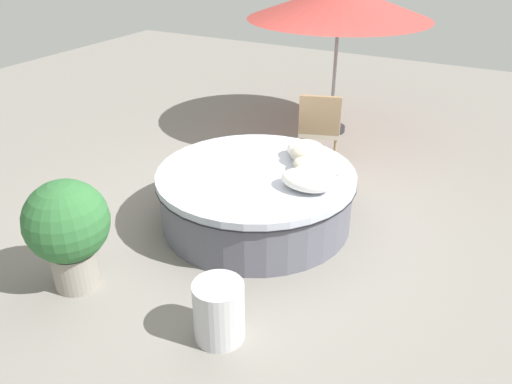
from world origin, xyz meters
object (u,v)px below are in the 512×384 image
throw_pillow_3 (311,156)px  throw_pillow_4 (306,150)px  patio_chair (320,125)px  side_table (219,311)px  throw_pillow_2 (318,166)px  planter (68,228)px  patio_umbrella (340,2)px  round_bed (256,196)px  throw_pillow_1 (314,175)px  throw_pillow_0 (307,180)px

throw_pillow_3 → throw_pillow_4: 0.20m
patio_chair → side_table: (0.54, -3.32, -0.31)m
throw_pillow_2 → side_table: (0.00, -1.93, -0.43)m
throw_pillow_3 → planter: planter is taller
throw_pillow_2 → planter: (-1.46, -1.98, -0.09)m
patio_umbrella → throw_pillow_4: bearing=-76.2°
round_bed → side_table: size_ratio=4.16×
round_bed → planter: bearing=-117.6°
side_table → throw_pillow_1: bearing=88.9°
throw_pillow_3 → patio_chair: size_ratio=0.48×
throw_pillow_0 → patio_umbrella: patio_umbrella is taller
round_bed → side_table: round_bed is taller
round_bed → throw_pillow_4: bearing=60.9°
planter → throw_pillow_3: bearing=57.9°
throw_pillow_0 → throw_pillow_3: bearing=109.4°
round_bed → throw_pillow_2: throw_pillow_2 is taller
round_bed → throw_pillow_4: size_ratio=4.93×
patio_chair → throw_pillow_2: bearing=-87.0°
round_bed → throw_pillow_1: (0.61, 0.08, 0.36)m
throw_pillow_2 → throw_pillow_1: bearing=-79.7°
throw_pillow_2 → patio_chair: 1.50m
throw_pillow_3 → patio_umbrella: (-0.70, 2.50, 1.18)m
throw_pillow_4 → patio_chair: size_ratio=0.43×
round_bed → throw_pillow_1: throw_pillow_1 is taller
throw_pillow_4 → patio_umbrella: bearing=103.8°
throw_pillow_4 → planter: bearing=-118.0°
round_bed → throw_pillow_3: (0.43, 0.41, 0.40)m
throw_pillow_3 → side_table: (0.14, -2.06, -0.46)m
round_bed → patio_umbrella: bearing=95.2°
throw_pillow_2 → patio_umbrella: bearing=107.6°
throw_pillow_0 → side_table: size_ratio=1.05×
throw_pillow_0 → throw_pillow_1: bearing=92.8°
patio_chair → patio_umbrella: size_ratio=0.38×
round_bed → side_table: bearing=-70.9°
throw_pillow_3 → planter: size_ratio=0.46×
throw_pillow_1 → planter: planter is taller
throw_pillow_2 → planter: bearing=-126.5°
throw_pillow_2 → throw_pillow_4: throw_pillow_4 is taller
throw_pillow_1 → throw_pillow_3: throw_pillow_3 is taller
throw_pillow_2 → side_table: 1.97m
throw_pillow_3 → patio_umbrella: bearing=105.6°
throw_pillow_2 → throw_pillow_3: throw_pillow_3 is taller
round_bed → planter: 1.94m
patio_chair → planter: (-0.92, -3.37, 0.03)m
side_table → patio_umbrella: bearing=100.4°
patio_umbrella → planter: (-0.63, -4.61, -1.29)m
throw_pillow_4 → side_table: (0.26, -2.21, -0.44)m
throw_pillow_2 → throw_pillow_4: bearing=132.0°
throw_pillow_0 → patio_umbrella: bearing=106.2°
patio_chair → planter: 3.49m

